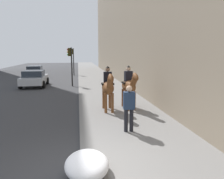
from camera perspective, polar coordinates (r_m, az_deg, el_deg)
sidewalk_slab at (r=6.01m, az=12.53°, el=-19.22°), size 120.00×4.06×0.12m
mounted_horse_near at (r=10.32m, az=-1.08°, el=0.72°), size 2.15×0.60×2.21m
mounted_horse_far at (r=10.79m, az=4.61°, el=1.08°), size 2.15×0.70×2.21m
pedestrian_greeting at (r=7.63m, az=4.57°, el=-4.30°), size 0.29×0.42×1.70m
car_near_lane at (r=26.59m, az=-20.05°, el=4.51°), size 4.25×2.09×1.44m
car_mid_lane at (r=19.95m, az=-20.14°, el=2.86°), size 3.94×2.08×1.44m
traffic_light_near_curb at (r=19.10m, az=-11.09°, el=7.72°), size 0.20×0.44×3.42m
traffic_light_far_curb at (r=28.34m, az=-10.50°, el=8.50°), size 0.20×0.44×3.52m
snow_pile_near at (r=5.34m, az=-6.78°, el=-19.38°), size 1.36×1.04×0.47m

